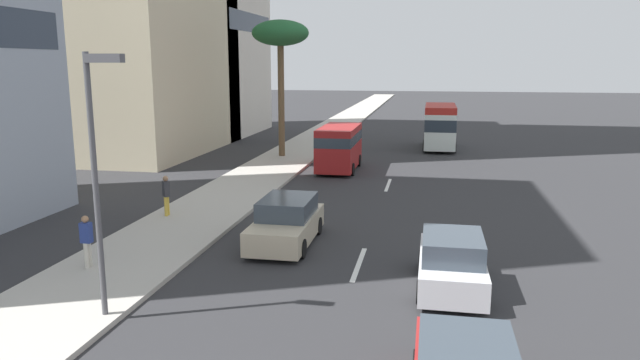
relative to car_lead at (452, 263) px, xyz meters
name	(u,v)px	position (x,y,z in m)	size (l,w,h in m)	color
ground_plane	(396,165)	(20.31, 2.78, -0.76)	(198.00, 198.00, 0.00)	#2D2D30
sidewalk_right	(284,160)	(20.31, 9.97, -0.68)	(162.00, 3.88, 0.15)	#B2ADA3
lane_stripe_mid	(359,264)	(1.54, 2.78, -0.75)	(3.20, 0.16, 0.01)	silver
lane_stripe_far	(388,185)	(13.97, 2.78, -0.75)	(3.20, 0.16, 0.01)	silver
car_lead	(452,263)	(0.00, 0.00, 0.00)	(4.11, 1.85, 1.60)	silver
car_third	(287,222)	(3.24, 5.54, 0.01)	(4.48, 1.93, 1.61)	beige
minibus_fourth	(440,125)	(27.87, 0.06, 1.00)	(6.09, 2.31, 3.22)	silver
van_fifth	(339,145)	(17.77, 5.95, 0.72)	(5.20, 2.17, 2.59)	#A51E1E
pedestrian_near_lamp	(87,239)	(-0.68, 10.74, 0.27)	(0.30, 0.32, 1.61)	beige
pedestrian_mid_block	(166,194)	(5.53, 11.10, 0.29)	(0.38, 0.38, 1.63)	gold
palm_tree	(280,37)	(21.63, 10.42, 7.14)	(3.68, 3.68, 8.80)	brown
street_lamp	(98,156)	(-3.67, 8.32, 3.34)	(0.24, 0.97, 6.33)	#4C4C51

